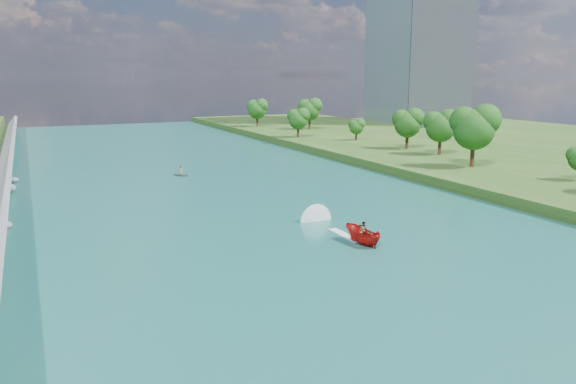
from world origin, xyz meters
TOP-DOWN VIEW (x-y plane):
  - ground at (0.00, 0.00)m, footprint 260.00×260.00m
  - river_water at (0.00, 20.00)m, footprint 55.00×240.00m
  - berm_east at (49.50, 20.00)m, footprint 44.00×240.00m
  - office_tower at (82.50, 95.00)m, footprint 22.00×22.00m
  - trees_east at (39.48, 23.48)m, footprint 16.99×144.66m
  - motorboat at (4.57, 2.11)m, footprint 3.60×19.10m
  - raft at (-1.44, 42.01)m, footprint 2.88×3.03m

SIDE VIEW (x-z plane):
  - ground at x=0.00m, z-range 0.00..0.00m
  - river_water at x=0.00m, z-range 0.00..0.10m
  - raft at x=-1.44m, z-range -0.33..1.20m
  - berm_east at x=49.50m, z-range 0.00..1.50m
  - motorboat at x=4.57m, z-range -0.11..1.80m
  - trees_east at x=39.48m, z-range 0.59..11.90m
  - office_tower at x=82.50m, z-range 0.00..60.00m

